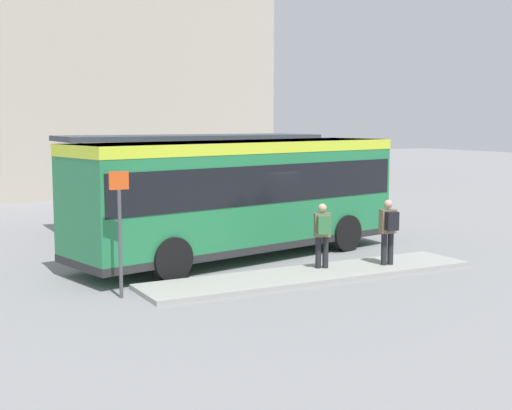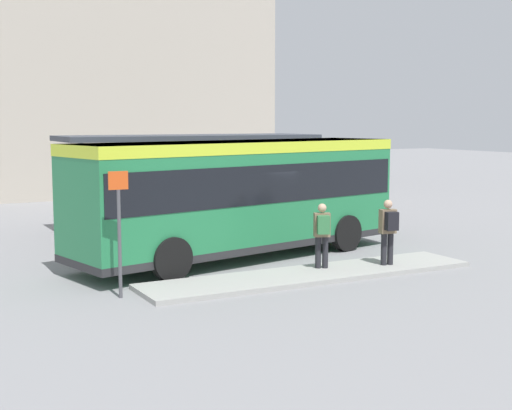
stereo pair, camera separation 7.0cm
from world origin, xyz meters
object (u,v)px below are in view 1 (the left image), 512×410
at_px(pedestrian_companion, 322,231).
at_px(potted_planter_far_side, 321,207).
at_px(potted_planter_near_shelter, 182,217).
at_px(platform_sign, 120,228).
at_px(pedestrian_waiting, 389,228).
at_px(bicycle_black, 365,211).
at_px(city_bus, 241,191).
at_px(bicycle_orange, 368,215).

relative_size(pedestrian_companion, potted_planter_far_side, 1.16).
xyz_separation_m(potted_planter_near_shelter, platform_sign, (-4.08, -6.38, 0.78)).
xyz_separation_m(pedestrian_waiting, potted_planter_near_shelter, (-3.02, 6.77, -0.33)).
height_order(pedestrian_companion, bicycle_black, pedestrian_companion).
bearing_deg(pedestrian_waiting, platform_sign, 96.81).
distance_m(city_bus, potted_planter_far_side, 6.53).
height_order(pedestrian_waiting, potted_planter_near_shelter, pedestrian_waiting).
height_order(pedestrian_waiting, bicycle_black, pedestrian_waiting).
bearing_deg(platform_sign, pedestrian_companion, 0.85).
distance_m(bicycle_orange, bicycle_black, 0.90).
distance_m(pedestrian_waiting, bicycle_black, 9.28).
relative_size(pedestrian_companion, bicycle_black, 0.95).
bearing_deg(potted_planter_far_side, bicycle_orange, -0.91).
bearing_deg(potted_planter_far_side, pedestrian_waiting, -109.76).
relative_size(bicycle_orange, potted_planter_near_shelter, 1.03).
height_order(city_bus, pedestrian_companion, city_bus).
bearing_deg(bicycle_black, potted_planter_far_side, -66.78).
xyz_separation_m(city_bus, pedestrian_waiting, (2.69, -3.24, -0.82)).
distance_m(bicycle_black, potted_planter_far_side, 2.70).
xyz_separation_m(bicycle_orange, potted_planter_near_shelter, (-7.63, -0.19, 0.44)).
relative_size(city_bus, pedestrian_waiting, 6.02).
xyz_separation_m(city_bus, potted_planter_near_shelter, (-0.33, 3.54, -1.15)).
relative_size(pedestrian_waiting, platform_sign, 0.61).
bearing_deg(city_bus, bicycle_orange, 15.00).
bearing_deg(bicycle_black, city_bus, -52.61).
height_order(pedestrian_waiting, platform_sign, platform_sign).
bearing_deg(pedestrian_companion, bicycle_black, -20.21).
xyz_separation_m(pedestrian_waiting, platform_sign, (-7.10, 0.39, 0.45)).
bearing_deg(platform_sign, bicycle_black, 31.08).
height_order(bicycle_orange, bicycle_black, bicycle_black).
bearing_deg(potted_planter_near_shelter, city_bus, -84.60).
bearing_deg(bicycle_orange, pedestrian_waiting, 143.40).
distance_m(bicycle_black, platform_sign, 14.27).
bearing_deg(potted_planter_near_shelter, potted_planter_far_side, 2.35).
bearing_deg(pedestrian_waiting, potted_planter_far_side, -9.83).
height_order(potted_planter_far_side, platform_sign, platform_sign).
relative_size(pedestrian_waiting, bicycle_orange, 1.12).
bearing_deg(pedestrian_waiting, bicycle_orange, -23.59).
distance_m(pedestrian_companion, potted_planter_far_side, 7.81).
distance_m(potted_planter_near_shelter, platform_sign, 7.62).
bearing_deg(bicycle_orange, city_bus, 114.00).
bearing_deg(bicycle_orange, potted_planter_far_side, 86.03).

